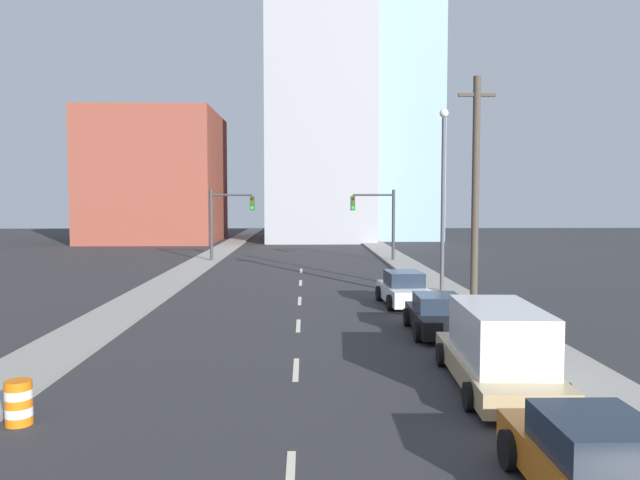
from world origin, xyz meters
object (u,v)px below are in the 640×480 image
at_px(utility_pole_right_mid, 475,191).
at_px(traffic_barrel, 19,403).
at_px(sedan_white, 404,290).
at_px(sedan_black, 437,316).
at_px(box_truck_tan, 498,349).
at_px(street_lamp, 443,189).
at_px(sedan_orange, 597,466).
at_px(traffic_signal_right, 381,216).
at_px(traffic_signal_left, 224,216).

height_order(utility_pole_right_mid, traffic_barrel, utility_pole_right_mid).
bearing_deg(sedan_white, sedan_black, -90.95).
xyz_separation_m(traffic_barrel, box_truck_tan, (10.98, 2.31, 0.53)).
relative_size(traffic_barrel, box_truck_tan, 0.15).
bearing_deg(utility_pole_right_mid, sedan_black, -117.98).
height_order(street_lamp, sedan_black, street_lamp).
distance_m(sedan_orange, sedan_white, 18.53).
bearing_deg(traffic_signal_right, sedan_white, -93.81).
distance_m(traffic_signal_left, traffic_barrel, 34.40).
distance_m(traffic_signal_right, utility_pole_right_mid, 20.62).
xyz_separation_m(traffic_signal_left, sedan_orange, (10.67, -38.06, -2.87)).
bearing_deg(sedan_black, traffic_signal_left, 114.42).
relative_size(street_lamp, sedan_white, 2.08).
relative_size(utility_pole_right_mid, sedan_white, 2.26).
distance_m(utility_pole_right_mid, box_truck_tan, 12.44).
bearing_deg(traffic_signal_left, sedan_white, -61.51).
relative_size(traffic_signal_left, street_lamp, 0.59).
bearing_deg(sedan_white, traffic_signal_right, 82.79).
distance_m(box_truck_tan, sedan_white, 12.43).
height_order(utility_pole_right_mid, sedan_orange, utility_pole_right_mid).
bearing_deg(traffic_barrel, sedan_orange, -19.67).
relative_size(traffic_barrel, street_lamp, 0.10).
bearing_deg(traffic_signal_right, sedan_black, -92.35).
height_order(street_lamp, sedan_orange, street_lamp).
bearing_deg(box_truck_tan, sedan_black, 94.34).
height_order(utility_pole_right_mid, box_truck_tan, utility_pole_right_mid).
distance_m(traffic_signal_left, street_lamp, 20.92).
bearing_deg(utility_pole_right_mid, sedan_orange, -99.24).
relative_size(traffic_signal_right, utility_pole_right_mid, 0.55).
height_order(traffic_signal_left, box_truck_tan, traffic_signal_left).
distance_m(traffic_barrel, sedan_black, 13.91).
bearing_deg(sedan_white, box_truck_tan, -91.48).
height_order(sedan_orange, sedan_black, sedan_orange).
bearing_deg(sedan_orange, sedan_white, 90.61).
xyz_separation_m(traffic_signal_right, sedan_orange, (-1.24, -38.06, -2.87)).
distance_m(utility_pole_right_mid, sedan_white, 5.41).
bearing_deg(utility_pole_right_mid, box_truck_tan, -102.33).
height_order(traffic_barrel, sedan_white, sedan_white).
bearing_deg(street_lamp, sedan_orange, -96.26).
relative_size(utility_pole_right_mid, sedan_orange, 2.29).
xyz_separation_m(traffic_signal_left, sedan_black, (10.86, -25.51, -2.89)).
bearing_deg(sedan_black, sedan_orange, -89.50).
bearing_deg(traffic_signal_right, traffic_barrel, -109.09).
relative_size(utility_pole_right_mid, box_truck_tan, 1.61).
bearing_deg(sedan_white, street_lamp, 49.82).
relative_size(box_truck_tan, sedan_white, 1.40).
xyz_separation_m(traffic_signal_right, box_truck_tan, (-0.88, -31.95, -2.53)).
distance_m(street_lamp, sedan_white, 6.18).
xyz_separation_m(sedan_orange, box_truck_tan, (0.35, 6.11, 0.35)).
distance_m(traffic_signal_left, sedan_black, 27.88).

